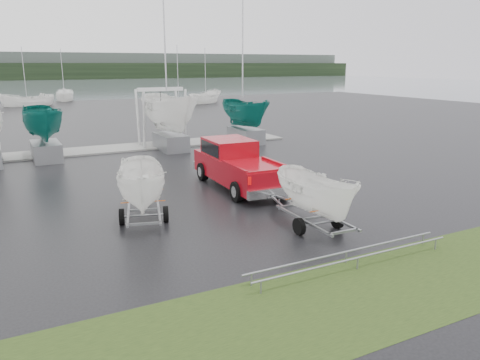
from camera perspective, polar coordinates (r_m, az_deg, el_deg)
ground_plane at (r=20.63m, az=-13.08°, el=-2.56°), size 120.00×120.00×0.00m
lake at (r=119.47m, az=-25.52°, el=9.91°), size 300.00×300.00×0.00m
grass_verge at (r=11.10m, az=2.17°, el=-17.19°), size 40.00×40.00×0.00m
dock at (r=33.08m, az=-18.81°, el=3.33°), size 30.00×3.00×0.12m
treeline at (r=189.32m, az=-26.58°, el=11.74°), size 300.00×8.00×6.00m
far_hill at (r=197.29m, az=-26.70°, el=12.34°), size 300.00×6.00×10.00m
pickup_truck at (r=22.40m, az=-0.51°, el=2.12°), size 2.64×6.64×2.18m
trailer_hitched at (r=16.28m, az=9.48°, el=2.65°), size 1.80×3.65×4.78m
trailer_parked at (r=17.28m, az=-12.04°, el=3.85°), size 2.18×3.78×5.16m
boat_hoist at (r=34.01m, az=-9.60°, el=8.61°), size 3.30×2.18×4.12m
keelboat_1 at (r=30.62m, az=-23.07°, el=8.72°), size 2.23×3.20×7.03m
keelboat_2 at (r=31.99m, az=-8.68°, el=11.53°), size 2.80×3.20×10.98m
keelboat_3 at (r=34.70m, az=0.70°, el=10.14°), size 2.17×3.20×10.33m
mast_rack_2 at (r=14.14m, az=13.49°, el=-8.85°), size 7.00×0.56×0.06m
moored_boat_1 at (r=72.17m, az=-24.47°, el=8.20°), size 3.06×2.99×11.68m
moored_boat_2 at (r=60.64m, az=-7.46°, el=8.45°), size 3.16×3.17×10.96m
moored_boat_3 at (r=71.68m, az=-4.19°, el=9.37°), size 4.07×4.06×11.80m
moored_boat_5 at (r=80.54m, az=-20.56°, el=9.04°), size 3.14×3.20×11.60m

